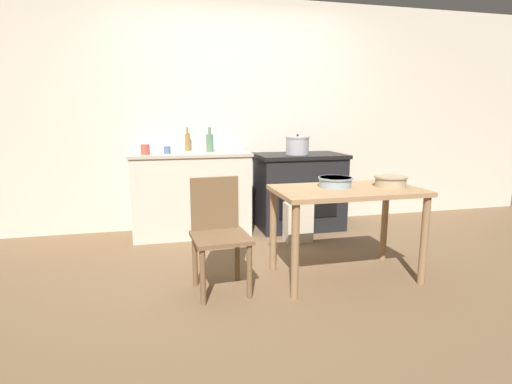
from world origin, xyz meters
TOP-DOWN VIEW (x-y plane):
  - ground_plane at (0.00, 0.00)m, footprint 14.00×14.00m
  - wall_back at (0.00, 1.58)m, footprint 8.00×0.07m
  - counter_cabinet at (-0.54, 1.27)m, footprint 1.25×0.59m
  - stove at (0.68, 1.24)m, footprint 0.98×0.65m
  - work_table at (0.54, -0.22)m, footprint 1.12×0.64m
  - chair at (-0.46, -0.19)m, footprint 0.43×0.43m
  - flour_sack at (0.49, 0.74)m, footprint 0.27×0.19m
  - stock_pot at (0.62, 1.17)m, footprint 0.26×0.26m
  - mixing_bowl_large at (0.48, -0.13)m, footprint 0.27×0.27m
  - mixing_bowl_small at (0.91, -0.23)m, footprint 0.26×0.26m
  - bottle_far_left at (-0.54, 1.49)m, footprint 0.06×0.06m
  - bottle_left at (-0.32, 1.31)m, footprint 0.08×0.08m
  - bottle_mid_left at (-0.09, 1.36)m, footprint 0.06×0.06m
  - cup_center_left at (-0.99, 1.15)m, footprint 0.09×0.09m
  - cup_center at (-0.77, 1.21)m, footprint 0.07×0.07m

SIDE VIEW (x-z plane):
  - ground_plane at x=0.00m, z-range 0.00..0.00m
  - flour_sack at x=0.49m, z-range 0.00..0.40m
  - stove at x=0.68m, z-range 0.00..0.85m
  - chair at x=-0.46m, z-range 0.03..0.86m
  - counter_cabinet at x=-0.54m, z-range 0.00..0.89m
  - work_table at x=0.54m, z-range 0.25..0.97m
  - mixing_bowl_large at x=0.48m, z-range 0.73..0.80m
  - mixing_bowl_small at x=0.91m, z-range 0.73..0.81m
  - cup_center at x=-0.77m, z-range 0.89..0.96m
  - cup_center_left at x=-0.99m, z-range 0.89..0.99m
  - bottle_mid_left at x=-0.09m, z-range 0.87..1.03m
  - stock_pot at x=0.62m, z-range 0.84..1.06m
  - bottle_far_left at x=-0.54m, z-range 0.86..1.12m
  - bottle_left at x=-0.32m, z-range 0.86..1.12m
  - wall_back at x=0.00m, z-range 0.00..2.55m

